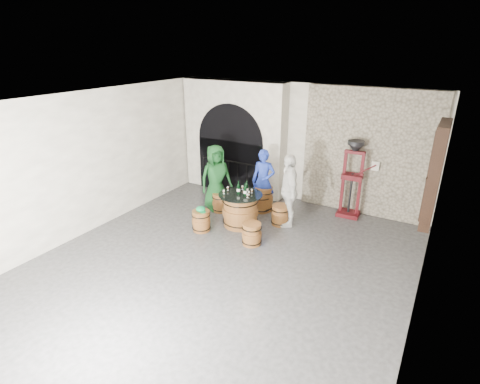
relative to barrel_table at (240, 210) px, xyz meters
The scene contains 30 objects.
ground 1.90m from the barrel_table, 72.48° to the right, with size 8.00×8.00×0.00m, color #2E2E30.
wall_back 2.59m from the barrel_table, 75.93° to the left, with size 8.00×8.00×0.00m, color silver.
wall_left 3.64m from the barrel_table, 148.96° to the right, with size 8.00×8.00×0.00m, color silver.
wall_right 4.59m from the barrel_table, 23.56° to the right, with size 8.00×8.00×0.00m, color silver.
ceiling 3.36m from the barrel_table, 72.48° to the right, with size 8.00×8.00×0.00m, color beige.
stone_facing_panel 3.42m from the barrel_table, 42.61° to the left, with size 3.20×0.12×3.18m, color gray.
arched_opening 2.66m from the barrel_table, 124.28° to the left, with size 3.10×0.60×3.19m.
shuttered_window 4.23m from the barrel_table, ahead, with size 0.23×1.10×2.00m.
barrel_table is the anchor object (origin of this frame).
barrel_stool_left 0.98m from the barrel_table, 152.83° to the left, with size 0.44×0.44×0.50m.
barrel_stool_far 0.98m from the barrel_table, 84.62° to the left, with size 0.44×0.44×0.50m.
barrel_stool_right 0.98m from the barrel_table, 31.43° to the left, with size 0.44×0.44×0.50m.
barrel_stool_near_right 0.98m from the barrel_table, 45.27° to the right, with size 0.44×0.44×0.50m.
barrel_stool_near_left 0.98m from the barrel_table, 132.62° to the right, with size 0.44×0.44×0.50m.
green_cap 0.98m from the barrel_table, 132.43° to the right, with size 0.26×0.22×0.12m.
person_green 1.27m from the barrel_table, 152.83° to the left, with size 0.85×0.55×1.74m, color #12401A.
person_blue 1.11m from the barrel_table, 84.62° to the left, with size 0.60×0.40×1.66m, color #1C319C.
person_white 1.24m from the barrel_table, 31.43° to the left, with size 1.04×0.43×1.78m, color silver.
wine_bottle_left 0.54m from the barrel_table, behind, with size 0.08×0.08×0.32m.
wine_bottle_center 0.56m from the barrel_table, 14.11° to the right, with size 0.08×0.08×0.32m.
wine_bottle_right 0.56m from the barrel_table, 50.83° to the left, with size 0.08×0.08×0.32m.
tasting_glass_a 0.60m from the barrel_table, 154.12° to the right, with size 0.05×0.05×0.10m, color #A25D1F, non-canonical shape.
tasting_glass_b 0.50m from the barrel_table, 14.37° to the left, with size 0.05×0.05×0.10m, color #A25D1F, non-canonical shape.
tasting_glass_c 0.55m from the barrel_table, 110.98° to the left, with size 0.05×0.05×0.10m, color #A25D1F, non-canonical shape.
tasting_glass_d 0.54m from the barrel_table, 45.95° to the left, with size 0.05×0.05×0.10m, color #A25D1F, non-canonical shape.
tasting_glass_e 0.53m from the barrel_table, 22.68° to the right, with size 0.05×0.05×0.10m, color #A25D1F, non-canonical shape.
tasting_glass_f 0.60m from the barrel_table, behind, with size 0.05×0.05×0.10m, color #A25D1F, non-canonical shape.
side_barrel 1.05m from the barrel_table, 84.31° to the left, with size 0.50×0.50×0.66m.
corking_press 2.92m from the barrel_table, 40.81° to the left, with size 0.82×0.46×1.97m.
control_box 3.48m from the barrel_table, 38.70° to the left, with size 0.18×0.10×0.22m, color silver.
Camera 1 is at (3.53, -5.33, 4.15)m, focal length 28.00 mm.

